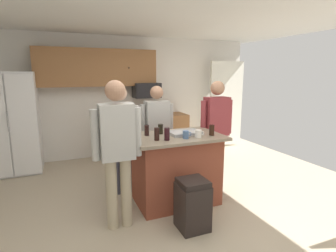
# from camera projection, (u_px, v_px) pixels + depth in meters

# --- Properties ---
(floor) EXTENTS (7.04, 7.04, 0.00)m
(floor) POSITION_uv_depth(u_px,v_px,m) (162.00, 210.00, 3.58)
(floor) COLOR #B7A88E
(floor) RESTS_ON ground
(ceiling) EXTENTS (7.04, 7.04, 0.00)m
(ceiling) POSITION_uv_depth(u_px,v_px,m) (161.00, 4.00, 3.07)
(ceiling) COLOR white
(back_wall) EXTENTS (6.40, 0.10, 2.60)m
(back_wall) POSITION_uv_depth(u_px,v_px,m) (117.00, 97.00, 5.87)
(back_wall) COLOR white
(back_wall) RESTS_ON ground
(french_door_window_panel) EXTENTS (0.90, 0.06, 2.00)m
(french_door_window_panel) POSITION_uv_depth(u_px,v_px,m) (226.00, 103.00, 6.51)
(french_door_window_panel) COLOR white
(french_door_window_panel) RESTS_ON ground
(cabinet_run_upper) EXTENTS (2.40, 0.38, 0.75)m
(cabinet_run_upper) POSITION_uv_depth(u_px,v_px,m) (98.00, 68.00, 5.42)
(cabinet_run_upper) COLOR #936038
(cabinet_run_lower) EXTENTS (1.80, 0.63, 0.90)m
(cabinet_run_lower) POSITION_uv_depth(u_px,v_px,m) (147.00, 135.00, 5.97)
(cabinet_run_lower) COLOR #936038
(cabinet_run_lower) RESTS_ON ground
(refrigerator) EXTENTS (0.89, 0.76, 1.84)m
(refrigerator) POSITION_uv_depth(u_px,v_px,m) (12.00, 123.00, 4.82)
(refrigerator) COLOR white
(refrigerator) RESTS_ON ground
(microwave_over_range) EXTENTS (0.56, 0.40, 0.32)m
(microwave_over_range) POSITION_uv_depth(u_px,v_px,m) (147.00, 90.00, 5.79)
(microwave_over_range) COLOR black
(kitchen_island) EXTENTS (1.25, 0.84, 0.97)m
(kitchen_island) POSITION_uv_depth(u_px,v_px,m) (176.00, 168.00, 3.75)
(kitchen_island) COLOR brown
(kitchen_island) RESTS_ON ground
(person_guest_by_door) EXTENTS (0.57, 0.22, 1.62)m
(person_guest_by_door) POSITION_uv_depth(u_px,v_px,m) (157.00, 128.00, 4.36)
(person_guest_by_door) COLOR #383842
(person_guest_by_door) RESTS_ON ground
(person_host_foreground) EXTENTS (0.57, 0.23, 1.74)m
(person_host_foreground) POSITION_uv_depth(u_px,v_px,m) (117.00, 145.00, 3.02)
(person_host_foreground) COLOR tan
(person_host_foreground) RESTS_ON ground
(person_elder_center) EXTENTS (0.57, 0.22, 1.64)m
(person_elder_center) POSITION_uv_depth(u_px,v_px,m) (121.00, 133.00, 3.95)
(person_elder_center) COLOR #4C5166
(person_elder_center) RESTS_ON ground
(person_guest_left) EXTENTS (0.57, 0.22, 1.70)m
(person_guest_left) POSITION_uv_depth(u_px,v_px,m) (216.00, 126.00, 4.29)
(person_guest_left) COLOR #4C5166
(person_guest_left) RESTS_ON ground
(tumbler_amber) EXTENTS (0.07, 0.07, 0.14)m
(tumbler_amber) POSITION_uv_depth(u_px,v_px,m) (161.00, 129.00, 3.72)
(tumbler_amber) COLOR black
(tumbler_amber) RESTS_ON kitchen_island
(glass_stout_tall) EXTENTS (0.07, 0.07, 0.16)m
(glass_stout_tall) POSITION_uv_depth(u_px,v_px,m) (157.00, 134.00, 3.36)
(glass_stout_tall) COLOR black
(glass_stout_tall) RESTS_ON kitchen_island
(mug_ceramic_white) EXTENTS (0.13, 0.09, 0.10)m
(mug_ceramic_white) POSITION_uv_depth(u_px,v_px,m) (198.00, 134.00, 3.51)
(mug_ceramic_white) COLOR white
(mug_ceramic_white) RESTS_ON kitchen_island
(glass_pilsner) EXTENTS (0.06, 0.06, 0.15)m
(glass_pilsner) POSITION_uv_depth(u_px,v_px,m) (147.00, 130.00, 3.63)
(glass_pilsner) COLOR black
(glass_pilsner) RESTS_ON kitchen_island
(glass_dark_ale) EXTENTS (0.07, 0.07, 0.15)m
(glass_dark_ale) POSITION_uv_depth(u_px,v_px,m) (212.00, 130.00, 3.63)
(glass_dark_ale) COLOR black
(glass_dark_ale) RESTS_ON kitchen_island
(mug_blue_stoneware) EXTENTS (0.12, 0.08, 0.10)m
(mug_blue_stoneware) POSITION_uv_depth(u_px,v_px,m) (186.00, 135.00, 3.46)
(mug_blue_stoneware) COLOR #4C6B99
(mug_blue_stoneware) RESTS_ON kitchen_island
(glass_short_whisky) EXTENTS (0.07, 0.07, 0.16)m
(glass_short_whisky) POSITION_uv_depth(u_px,v_px,m) (167.00, 134.00, 3.36)
(glass_short_whisky) COLOR black
(glass_short_whisky) RESTS_ON kitchen_island
(serving_tray) EXTENTS (0.44, 0.30, 0.04)m
(serving_tray) POSITION_uv_depth(u_px,v_px,m) (185.00, 133.00, 3.71)
(serving_tray) COLOR #B7B7BC
(serving_tray) RESTS_ON kitchen_island
(trash_bin) EXTENTS (0.34, 0.34, 0.61)m
(trash_bin) POSITION_uv_depth(u_px,v_px,m) (192.00, 205.00, 3.11)
(trash_bin) COLOR black
(trash_bin) RESTS_ON ground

